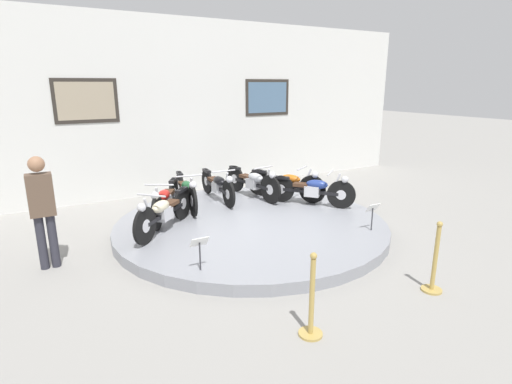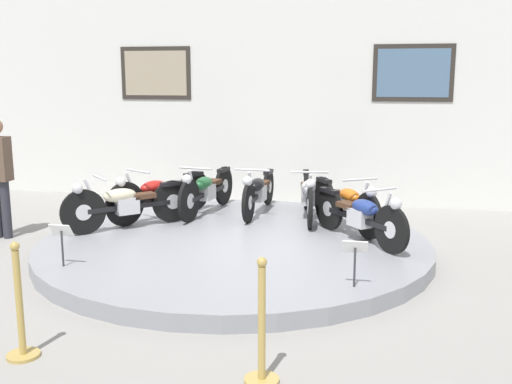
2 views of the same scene
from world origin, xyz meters
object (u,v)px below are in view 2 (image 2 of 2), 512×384
object	(u,v)px
stanchion_post_left_of_entry	(21,319)
motorcycle_green	(206,189)
motorcycle_orange	(346,202)
motorcycle_blue	(360,214)
motorcycle_silver	(308,194)
info_placard_front_left	(62,236)
info_placard_front_centre	(355,253)
motorcycle_red	(159,194)
motorcycle_black	(258,190)
motorcycle_cream	(127,202)
stanchion_post_right_of_entry	(262,341)

from	to	relation	value
stanchion_post_left_of_entry	motorcycle_green	bearing A→B (deg)	87.29
motorcycle_green	motorcycle_orange	distance (m)	2.30
motorcycle_blue	motorcycle_orange	bearing A→B (deg)	108.43
motorcycle_silver	info_placard_front_left	bearing A→B (deg)	-129.96
info_placard_front_centre	motorcycle_green	bearing A→B (deg)	129.94
motorcycle_red	motorcycle_black	xyz separation A→B (m)	(1.43, 0.68, -0.02)
motorcycle_silver	motorcycle_cream	bearing A→B (deg)	-154.56
motorcycle_red	motorcycle_black	bearing A→B (deg)	25.40
motorcycle_green	stanchion_post_left_of_entry	xyz separation A→B (m)	(-0.23, -4.78, -0.24)
motorcycle_orange	info_placard_front_centre	xyz separation A→B (m)	(0.24, -2.48, -0.02)
motorcycle_cream	stanchion_post_right_of_entry	xyz separation A→B (m)	(2.70, -3.60, -0.23)
motorcycle_red	info_placard_front_centre	world-z (taller)	motorcycle_red
motorcycle_orange	stanchion_post_left_of_entry	bearing A→B (deg)	-119.99
motorcycle_green	motorcycle_silver	distance (m)	1.64
motorcycle_red	info_placard_front_centre	size ratio (longest dim) A/B	3.44
motorcycle_green	info_placard_front_centre	world-z (taller)	motorcycle_green
motorcycle_orange	stanchion_post_left_of_entry	distance (m)	4.95
stanchion_post_right_of_entry	motorcycle_blue	bearing A→B (deg)	80.31
stanchion_post_left_of_entry	motorcycle_cream	bearing A→B (deg)	99.71
motorcycle_green	motorcycle_blue	size ratio (longest dim) A/B	1.29
info_placard_front_centre	stanchion_post_right_of_entry	distance (m)	1.93
info_placard_front_left	motorcycle_cream	bearing A→B (deg)	89.59
motorcycle_green	motorcycle_orange	xyz separation A→B (m)	(2.25, -0.50, -0.01)
motorcycle_cream	info_placard_front_left	distance (m)	1.79
motorcycle_orange	motorcycle_green	bearing A→B (deg)	167.51
motorcycle_silver	motorcycle_blue	bearing A→B (deg)	-54.63
motorcycle_cream	motorcycle_blue	world-z (taller)	motorcycle_cream
motorcycle_cream	info_placard_front_left	world-z (taller)	motorcycle_cream
motorcycle_green	motorcycle_black	size ratio (longest dim) A/B	1.02
stanchion_post_left_of_entry	motorcycle_silver	bearing A→B (deg)	68.73
stanchion_post_right_of_entry	motorcycle_black	bearing A→B (deg)	101.89
info_placard_front_centre	stanchion_post_left_of_entry	size ratio (longest dim) A/B	0.50
motorcycle_red	motorcycle_blue	distance (m)	3.16
motorcycle_black	motorcycle_blue	size ratio (longest dim) A/B	1.27
motorcycle_green	info_placard_front_left	xyz separation A→B (m)	(-0.86, -2.97, -0.02)
motorcycle_red	motorcycle_black	distance (m)	1.58
motorcycle_green	motorcycle_black	distance (m)	0.84
motorcycle_green	info_placard_front_left	bearing A→B (deg)	-106.06
info_placard_front_left	motorcycle_red	bearing A→B (deg)	84.35
stanchion_post_right_of_entry	motorcycle_green	bearing A→B (deg)	111.25
motorcycle_black	motorcycle_orange	distance (m)	1.58
motorcycle_orange	motorcycle_blue	size ratio (longest dim) A/B	1.11
motorcycle_silver	motorcycle_orange	distance (m)	0.79
motorcycle_red	info_placard_front_left	bearing A→B (deg)	-95.65
motorcycle_cream	motorcycle_blue	xyz separation A→B (m)	(3.32, -0.00, -0.01)
motorcycle_red	stanchion_post_right_of_entry	distance (m)	4.95
motorcycle_cream	stanchion_post_right_of_entry	world-z (taller)	stanchion_post_right_of_entry
motorcycle_silver	stanchion_post_right_of_entry	world-z (taller)	stanchion_post_right_of_entry
motorcycle_black	info_placard_front_left	distance (m)	3.57
motorcycle_cream	motorcycle_green	distance (m)	1.45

